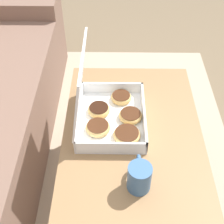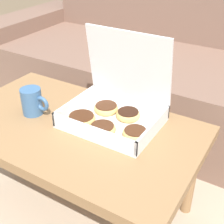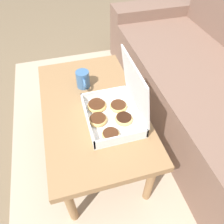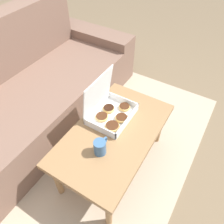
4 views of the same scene
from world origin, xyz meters
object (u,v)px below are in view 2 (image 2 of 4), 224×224
(couch, at_px, (166,71))
(pastry_box, at_px, (113,109))
(coffee_table, at_px, (74,136))
(coffee_mug, at_px, (33,101))

(couch, relative_size, pastry_box, 6.80)
(couch, height_order, coffee_table, couch)
(coffee_table, distance_m, coffee_mug, 0.21)
(pastry_box, bearing_deg, coffee_table, -139.38)
(coffee_table, relative_size, pastry_box, 2.76)
(pastry_box, distance_m, coffee_mug, 0.31)
(couch, relative_size, coffee_table, 2.46)
(coffee_table, xyz_separation_m, pastry_box, (0.11, 0.10, 0.10))
(coffee_mug, bearing_deg, couch, 78.94)
(couch, bearing_deg, pastry_box, -81.94)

